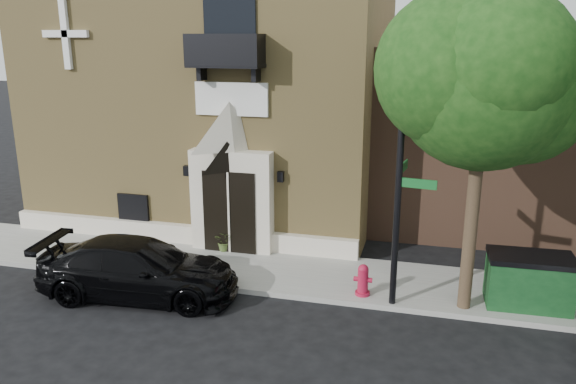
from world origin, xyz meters
name	(u,v)px	position (x,y,z in m)	size (l,w,h in m)	color
ground	(234,293)	(0.00, 0.00, 0.00)	(120.00, 120.00, 0.00)	black
sidewalk	(283,272)	(1.00, 1.50, 0.07)	(42.00, 3.00, 0.15)	gray
church	(228,91)	(-2.99, 7.95, 4.63)	(12.20, 11.01, 9.30)	#A78C4F
street_tree_left	(486,77)	(6.03, 0.35, 5.87)	(4.97, 4.38, 7.77)	#38281C
black_sedan	(139,269)	(-2.38, -0.76, 0.77)	(2.16, 5.32, 1.54)	black
street_sign	(400,185)	(4.26, 0.22, 3.28)	(0.98, 1.05, 6.21)	black
fire_hydrant	(363,280)	(3.44, 0.48, 0.57)	(0.49, 0.39, 0.85)	maroon
dumpster	(529,280)	(7.54, 0.94, 0.83)	(2.09, 1.23, 1.35)	#0F3717
planter	(225,241)	(-1.20, 2.52, 0.47)	(0.58, 0.51, 0.65)	#4B622B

